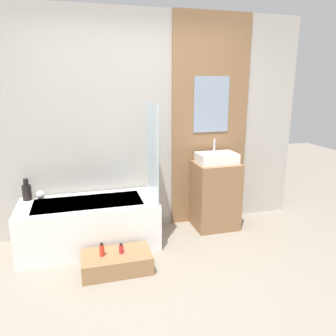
{
  "coord_description": "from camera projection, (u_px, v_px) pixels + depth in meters",
  "views": [
    {
      "loc": [
        -0.7,
        -2.29,
        1.8
      ],
      "look_at": [
        0.14,
        0.71,
        0.98
      ],
      "focal_mm": 35.0,
      "sensor_mm": 36.0,
      "label": 1
    }
  ],
  "objects": [
    {
      "name": "glass_shower_screen",
      "position": [
        152.0,
        151.0,
        3.59
      ],
      "size": [
        0.01,
        0.56,
        1.07
      ],
      "primitive_type": "cube",
      "color": "silver",
      "rests_on": "bathtub"
    },
    {
      "name": "wall_wood_accent",
      "position": [
        210.0,
        122.0,
        4.1
      ],
      "size": [
        0.99,
        0.04,
        2.6
      ],
      "color": "#8E6642",
      "rests_on": "ground_plane"
    },
    {
      "name": "sink",
      "position": [
        217.0,
        158.0,
        3.98
      ],
      "size": [
        0.47,
        0.32,
        0.29
      ],
      "color": "white",
      "rests_on": "vanity_cabinet"
    },
    {
      "name": "vase_round_light",
      "position": [
        40.0,
        195.0,
        3.67
      ],
      "size": [
        0.1,
        0.1,
        0.1
      ],
      "primitive_type": "sphere",
      "color": "white",
      "rests_on": "bathtub"
    },
    {
      "name": "vanity_cabinet",
      "position": [
        215.0,
        195.0,
        4.11
      ],
      "size": [
        0.53,
        0.44,
        0.84
      ],
      "primitive_type": "cube",
      "color": "#8E6642",
      "rests_on": "ground_plane"
    },
    {
      "name": "bottle_soap_primary",
      "position": [
        102.0,
        250.0,
        3.14
      ],
      "size": [
        0.05,
        0.05,
        0.14
      ],
      "color": "red",
      "rests_on": "wooden_step_bench"
    },
    {
      "name": "wall_tiled_back",
      "position": [
        137.0,
        125.0,
        3.92
      ],
      "size": [
        4.2,
        0.06,
        2.6
      ],
      "primitive_type": "cube",
      "color": "#B7B2A8",
      "rests_on": "ground_plane"
    },
    {
      "name": "vase_tall_dark",
      "position": [
        27.0,
        191.0,
        3.62
      ],
      "size": [
        0.1,
        0.1,
        0.24
      ],
      "color": "black",
      "rests_on": "bathtub"
    },
    {
      "name": "bathtub",
      "position": [
        90.0,
        224.0,
        3.65
      ],
      "size": [
        1.49,
        0.69,
        0.53
      ],
      "color": "white",
      "rests_on": "ground_plane"
    },
    {
      "name": "bottle_soap_secondary",
      "position": [
        121.0,
        249.0,
        3.19
      ],
      "size": [
        0.05,
        0.05,
        0.1
      ],
      "color": "red",
      "rests_on": "wooden_step_bench"
    },
    {
      "name": "ground_plane",
      "position": [
        175.0,
        301.0,
        2.78
      ],
      "size": [
        12.0,
        12.0,
        0.0
      ],
      "primitive_type": "plane",
      "color": "gray"
    },
    {
      "name": "wooden_step_bench",
      "position": [
        117.0,
        262.0,
        3.21
      ],
      "size": [
        0.67,
        0.38,
        0.18
      ],
      "primitive_type": "cube",
      "color": "#997047",
      "rests_on": "ground_plane"
    }
  ]
}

